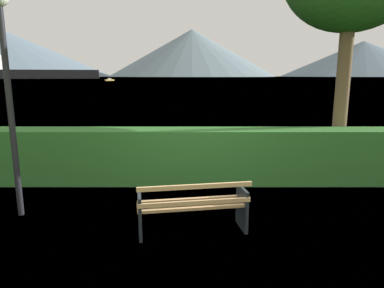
{
  "coord_description": "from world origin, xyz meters",
  "views": [
    {
      "loc": [
        0.0,
        -5.03,
        2.42
      ],
      "look_at": [
        0.0,
        4.31,
        0.53
      ],
      "focal_mm": 32.01,
      "sensor_mm": 36.0,
      "label": 1
    }
  ],
  "objects_px": {
    "lamp_post": "(6,66)",
    "cargo_ship_large": "(23,71)",
    "park_bench": "(193,207)",
    "fishing_boat_near": "(110,80)"
  },
  "relations": [
    {
      "from": "park_bench",
      "to": "cargo_ship_large",
      "type": "xyz_separation_m",
      "value": [
        -113.15,
        227.87,
        4.73
      ]
    },
    {
      "from": "park_bench",
      "to": "lamp_post",
      "type": "bearing_deg",
      "value": 166.95
    },
    {
      "from": "cargo_ship_large",
      "to": "fishing_boat_near",
      "type": "relative_size",
      "value": 22.51
    },
    {
      "from": "lamp_post",
      "to": "fishing_boat_near",
      "type": "xyz_separation_m",
      "value": [
        -32.29,
        142.98,
        -2.15
      ]
    },
    {
      "from": "park_bench",
      "to": "lamp_post",
      "type": "height_order",
      "value": "lamp_post"
    },
    {
      "from": "lamp_post",
      "to": "fishing_boat_near",
      "type": "bearing_deg",
      "value": 102.73
    },
    {
      "from": "lamp_post",
      "to": "cargo_ship_large",
      "type": "relative_size",
      "value": 0.04
    },
    {
      "from": "park_bench",
      "to": "fishing_boat_near",
      "type": "distance_m",
      "value": 147.96
    },
    {
      "from": "lamp_post",
      "to": "park_bench",
      "type": "bearing_deg",
      "value": -13.05
    },
    {
      "from": "lamp_post",
      "to": "cargo_ship_large",
      "type": "bearing_deg",
      "value": 115.86
    }
  ]
}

